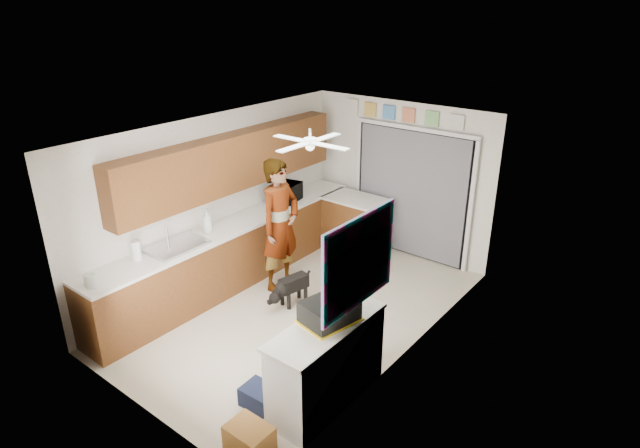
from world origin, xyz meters
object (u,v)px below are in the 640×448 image
Objects in this scene: man at (280,225)px; suitcase at (329,311)px; microwave at (285,193)px; cardboard_box at (249,438)px; soap_bottle at (207,221)px; paper_towel_roll at (136,250)px; dog at (294,288)px; navy_crate at (259,396)px.

suitcase is at bearing -127.02° from man.
microwave is at bearing 36.78° from man.
cardboard_box is (-0.13, -1.08, -0.92)m from suitcase.
soap_bottle reaches higher than suitcase.
suitcase reaches higher than cardboard_box.
dog is (1.21, 1.58, -0.83)m from paper_towel_roll.
microwave is 2.68m from paper_towel_roll.
suitcase is 1.42m from cardboard_box.
suitcase is 0.27× the size of man.
soap_bottle is 2.79m from suitcase.
soap_bottle is at bearing 144.91° from cardboard_box.
suitcase is (2.73, 0.40, -0.01)m from paper_towel_roll.
dog is at bearing 154.01° from suitcase.
man reaches higher than dog.
cardboard_box is at bearing -144.54° from man.
paper_towel_roll reaches higher than dog.
cardboard_box is at bearing -35.09° from soap_bottle.
soap_bottle is 0.80× the size of cardboard_box.
suitcase is 1.52× the size of navy_crate.
soap_bottle is 0.96× the size of navy_crate.
dog is (1.11, -1.10, -0.85)m from microwave.
man reaches higher than suitcase.
man is 0.92m from dog.
paper_towel_roll is at bearing 166.87° from microwave.
soap_bottle reaches higher than dog.
cardboard_box is at bearing -154.22° from microwave.
navy_crate is at bearing -30.58° from soap_bottle.
cardboard_box is 3.25m from man.
cardboard_box is at bearing -84.72° from suitcase.
man reaches higher than navy_crate.
man is (-1.86, 2.53, 0.84)m from cardboard_box.
navy_crate is 0.18× the size of man.
navy_crate is 2.67m from man.
paper_towel_roll is (-0.10, -2.68, -0.02)m from microwave.
microwave reaches higher than dog.
man is at bearing -153.22° from microwave.
cardboard_box is (2.50, -3.36, -0.96)m from microwave.
navy_crate is (-0.35, 0.49, -0.02)m from cardboard_box.
suitcase is (2.63, -2.28, -0.03)m from microwave.
soap_bottle is 1.53m from dog.
suitcase is at bearing -26.88° from dog.
soap_bottle is at bearing 134.86° from man.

